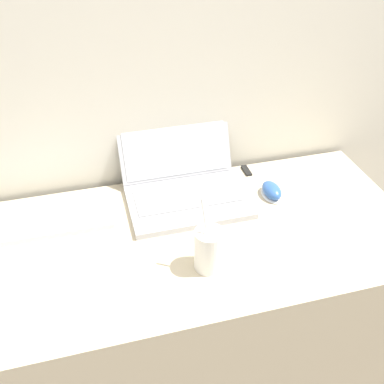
{
  "coord_description": "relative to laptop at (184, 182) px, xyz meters",
  "views": [
    {
      "loc": [
        -0.23,
        -0.63,
        1.62
      ],
      "look_at": [
        0.05,
        0.41,
        0.84
      ],
      "focal_mm": 42.0,
      "sensor_mm": 36.0,
      "label": 1
    }
  ],
  "objects": [
    {
      "name": "usb_stick",
      "position": [
        0.24,
        0.07,
        -0.04
      ],
      "size": [
        0.02,
        0.06,
        0.01
      ],
      "color": "black",
      "rests_on": "desk"
    },
    {
      "name": "computer_mouse",
      "position": [
        0.27,
        -0.08,
        -0.03
      ],
      "size": [
        0.06,
        0.1,
        0.04
      ],
      "color": "white",
      "rests_on": "desk"
    },
    {
      "name": "desk",
      "position": [
        -0.05,
        -0.2,
        -0.43
      ],
      "size": [
        1.36,
        0.62,
        0.76
      ],
      "color": "beige",
      "rests_on": "ground_plane"
    },
    {
      "name": "drink_cup",
      "position": [
        -0.02,
        -0.33,
        0.01
      ],
      "size": [
        0.08,
        0.08,
        0.21
      ],
      "color": "white",
      "rests_on": "desk"
    },
    {
      "name": "external_keyboard",
      "position": [
        -0.45,
        -0.04,
        -0.04
      ],
      "size": [
        0.43,
        0.14,
        0.02
      ],
      "color": "silver",
      "rests_on": "desk"
    },
    {
      "name": "wall_back",
      "position": [
        -0.05,
        0.15,
        0.44
      ],
      "size": [
        7.0,
        0.04,
        2.5
      ],
      "color": "silver",
      "rests_on": "ground_plane"
    },
    {
      "name": "laptop",
      "position": [
        0.0,
        0.0,
        0.0
      ],
      "size": [
        0.37,
        0.34,
        0.22
      ],
      "color": "#ADADB2",
      "rests_on": "desk"
    }
  ]
}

